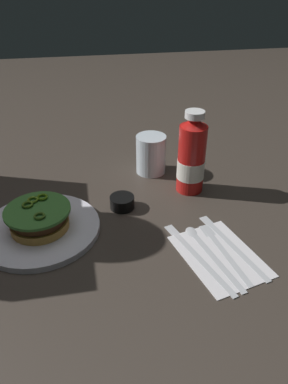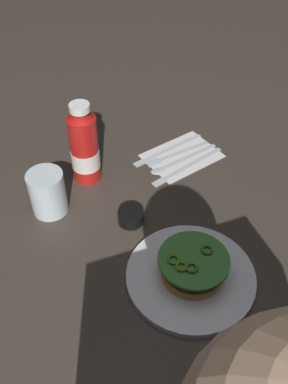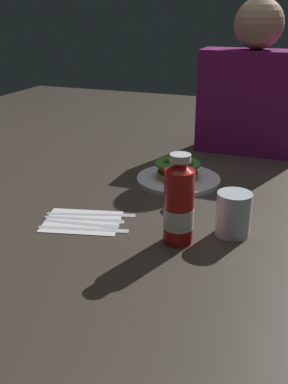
{
  "view_description": "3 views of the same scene",
  "coord_description": "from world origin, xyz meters",
  "px_view_note": "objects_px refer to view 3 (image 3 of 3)",
  "views": [
    {
      "loc": [
        -0.76,
        0.03,
        0.48
      ],
      "look_at": [
        -0.12,
        -0.08,
        0.06
      ],
      "focal_mm": 34.03,
      "sensor_mm": 36.0,
      "label": 1
    },
    {
      "loc": [
        0.11,
        0.54,
        0.68
      ],
      "look_at": [
        -0.12,
        -0.07,
        0.05
      ],
      "focal_mm": 39.65,
      "sensor_mm": 36.0,
      "label": 2
    },
    {
      "loc": [
        0.21,
        -1.05,
        0.48
      ],
      "look_at": [
        -0.15,
        -0.1,
        0.06
      ],
      "focal_mm": 41.9,
      "sensor_mm": 36.0,
      "label": 3
    }
  ],
  "objects_px": {
    "condiment_cup": "(179,203)",
    "butter_knife": "(89,228)",
    "dinner_plate": "(178,179)",
    "diner_person": "(253,88)",
    "burger_sandwich": "(178,170)",
    "spoon_utensil": "(95,218)",
    "ketchup_bottle": "(179,205)",
    "fork_utensil": "(88,223)",
    "water_glass": "(233,214)",
    "steak_knife": "(97,213)",
    "napkin": "(82,221)"
  },
  "relations": [
    {
      "from": "dinner_plate",
      "to": "water_glass",
      "type": "height_order",
      "value": "water_glass"
    },
    {
      "from": "dinner_plate",
      "to": "steak_knife",
      "type": "relative_size",
      "value": 1.14
    },
    {
      "from": "burger_sandwich",
      "to": "spoon_utensil",
      "type": "bearing_deg",
      "value": -108.88
    },
    {
      "from": "dinner_plate",
      "to": "diner_person",
      "type": "distance_m",
      "value": 0.46
    },
    {
      "from": "condiment_cup",
      "to": "steak_knife",
      "type": "relative_size",
      "value": 0.26
    },
    {
      "from": "water_glass",
      "to": "condiment_cup",
      "type": "height_order",
      "value": "water_glass"
    },
    {
      "from": "burger_sandwich",
      "to": "steak_knife",
      "type": "distance_m",
      "value": 0.32
    },
    {
      "from": "condiment_cup",
      "to": "napkin",
      "type": "distance_m",
      "value": 0.25
    },
    {
      "from": "water_glass",
      "to": "spoon_utensil",
      "type": "distance_m",
      "value": 0.33
    },
    {
      "from": "napkin",
      "to": "fork_utensil",
      "type": "relative_size",
      "value": 0.99
    },
    {
      "from": "burger_sandwich",
      "to": "diner_person",
      "type": "bearing_deg",
      "value": 69.04
    },
    {
      "from": "napkin",
      "to": "spoon_utensil",
      "type": "xyz_separation_m",
      "value": [
        0.03,
        0.02,
        0.0
      ]
    },
    {
      "from": "ketchup_bottle",
      "to": "water_glass",
      "type": "relative_size",
      "value": 1.99
    },
    {
      "from": "condiment_cup",
      "to": "spoon_utensil",
      "type": "relative_size",
      "value": 0.29
    },
    {
      "from": "ketchup_bottle",
      "to": "steak_knife",
      "type": "height_order",
      "value": "ketchup_bottle"
    },
    {
      "from": "steak_knife",
      "to": "dinner_plate",
      "type": "bearing_deg",
      "value": 67.51
    },
    {
      "from": "butter_knife",
      "to": "diner_person",
      "type": "xyz_separation_m",
      "value": [
        0.25,
        0.75,
        0.22
      ]
    },
    {
      "from": "dinner_plate",
      "to": "water_glass",
      "type": "bearing_deg",
      "value": -52.72
    },
    {
      "from": "ketchup_bottle",
      "to": "napkin",
      "type": "relative_size",
      "value": 1.11
    },
    {
      "from": "ketchup_bottle",
      "to": "diner_person",
      "type": "distance_m",
      "value": 0.75
    },
    {
      "from": "burger_sandwich",
      "to": "butter_knife",
      "type": "relative_size",
      "value": 0.63
    },
    {
      "from": "fork_utensil",
      "to": "napkin",
      "type": "bearing_deg",
      "value": 155.22
    },
    {
      "from": "condiment_cup",
      "to": "butter_knife",
      "type": "height_order",
      "value": "condiment_cup"
    },
    {
      "from": "condiment_cup",
      "to": "fork_utensil",
      "type": "relative_size",
      "value": 0.31
    },
    {
      "from": "dinner_plate",
      "to": "spoon_utensil",
      "type": "height_order",
      "value": "dinner_plate"
    },
    {
      "from": "ketchup_bottle",
      "to": "spoon_utensil",
      "type": "relative_size",
      "value": 1.03
    },
    {
      "from": "dinner_plate",
      "to": "napkin",
      "type": "xyz_separation_m",
      "value": [
        -0.14,
        -0.34,
        -0.01
      ]
    },
    {
      "from": "burger_sandwich",
      "to": "napkin",
      "type": "relative_size",
      "value": 0.73
    },
    {
      "from": "diner_person",
      "to": "steak_knife",
      "type": "bearing_deg",
      "value": -111.47
    },
    {
      "from": "burger_sandwich",
      "to": "ketchup_bottle",
      "type": "xyz_separation_m",
      "value": [
        0.11,
        -0.35,
        0.05
      ]
    },
    {
      "from": "burger_sandwich",
      "to": "diner_person",
      "type": "height_order",
      "value": "diner_person"
    },
    {
      "from": "condiment_cup",
      "to": "fork_utensil",
      "type": "height_order",
      "value": "condiment_cup"
    },
    {
      "from": "ketchup_bottle",
      "to": "spoon_utensil",
      "type": "distance_m",
      "value": 0.23
    },
    {
      "from": "napkin",
      "to": "butter_knife",
      "type": "relative_size",
      "value": 0.86
    },
    {
      "from": "fork_utensil",
      "to": "condiment_cup",
      "type": "bearing_deg",
      "value": 44.77
    },
    {
      "from": "water_glass",
      "to": "diner_person",
      "type": "bearing_deg",
      "value": 95.78
    },
    {
      "from": "spoon_utensil",
      "to": "steak_knife",
      "type": "bearing_deg",
      "value": 109.96
    },
    {
      "from": "napkin",
      "to": "butter_knife",
      "type": "bearing_deg",
      "value": -41.49
    },
    {
      "from": "ketchup_bottle",
      "to": "fork_utensil",
      "type": "xyz_separation_m",
      "value": [
        -0.22,
        0.0,
        -0.08
      ]
    },
    {
      "from": "dinner_plate",
      "to": "steak_knife",
      "type": "distance_m",
      "value": 0.32
    },
    {
      "from": "condiment_cup",
      "to": "spoon_utensil",
      "type": "bearing_deg",
      "value": -139.87
    },
    {
      "from": "burger_sandwich",
      "to": "fork_utensil",
      "type": "distance_m",
      "value": 0.37
    },
    {
      "from": "napkin",
      "to": "spoon_utensil",
      "type": "bearing_deg",
      "value": 37.05
    },
    {
      "from": "ketchup_bottle",
      "to": "condiment_cup",
      "type": "relative_size",
      "value": 3.6
    },
    {
      "from": "spoon_utensil",
      "to": "steak_knife",
      "type": "height_order",
      "value": "same"
    },
    {
      "from": "napkin",
      "to": "fork_utensil",
      "type": "bearing_deg",
      "value": -24.78
    },
    {
      "from": "water_glass",
      "to": "steak_knife",
      "type": "distance_m",
      "value": 0.34
    },
    {
      "from": "ketchup_bottle",
      "to": "condiment_cup",
      "type": "xyz_separation_m",
      "value": [
        -0.05,
        0.17,
        -0.07
      ]
    },
    {
      "from": "dinner_plate",
      "to": "fork_utensil",
      "type": "height_order",
      "value": "dinner_plate"
    },
    {
      "from": "burger_sandwich",
      "to": "spoon_utensil",
      "type": "xyz_separation_m",
      "value": [
        -0.11,
        -0.32,
        -0.03
      ]
    }
  ]
}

